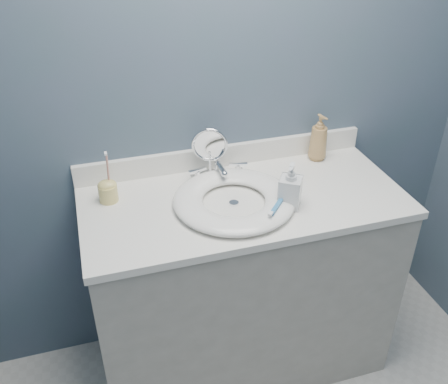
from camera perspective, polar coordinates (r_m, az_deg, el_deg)
name	(u,v)px	position (r m, az deg, el deg)	size (l,w,h in m)	color
back_wall	(223,92)	(1.97, -0.12, 11.40)	(2.20, 0.02, 2.40)	#425863
vanity_cabinet	(242,287)	(2.16, 2.04, -10.80)	(1.20, 0.55, 0.85)	#ADA89E
countertop	(244,201)	(1.89, 2.30, -1.04)	(1.22, 0.57, 0.03)	white
backsplash	(224,156)	(2.08, -0.02, 4.18)	(1.22, 0.02, 0.09)	white
basin	(234,200)	(1.84, 1.14, -0.90)	(0.45, 0.45, 0.04)	white
drain	(234,203)	(1.84, 1.14, -1.28)	(0.04, 0.04, 0.01)	silver
faucet	(219,172)	(1.99, -0.59, 2.29)	(0.25, 0.13, 0.07)	silver
makeup_mirror	(210,150)	(1.97, -1.65, 4.78)	(0.14, 0.08, 0.21)	silver
soap_bottle_amber	(319,137)	(2.14, 10.78, 6.14)	(0.08, 0.08, 0.20)	#AB834D
soap_bottle_clear	(290,185)	(1.81, 7.60, 0.75)	(0.08, 0.08, 0.17)	silver
toothbrush_holder	(108,190)	(1.89, -13.14, 0.23)	(0.07, 0.07, 0.20)	#DECA6F
toothbrush_lying	(278,204)	(1.78, 6.21, -1.39)	(0.13, 0.14, 0.02)	teal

